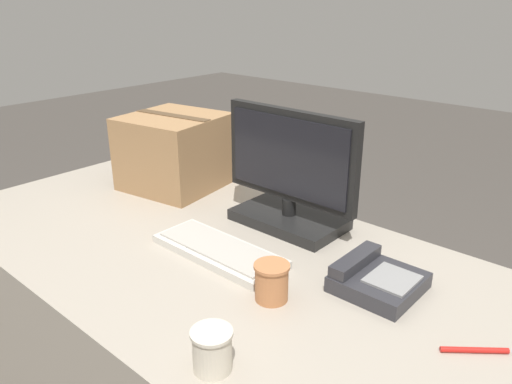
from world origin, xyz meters
name	(u,v)px	position (x,y,z in m)	size (l,w,h in m)	color
office_desk	(210,348)	(0.00, 0.00, 0.37)	(1.80, 0.90, 0.73)	#A89E8E
monitor	(290,180)	(0.09, 0.28, 0.88)	(0.47, 0.20, 0.37)	black
keyboard	(219,250)	(0.07, -0.01, 0.75)	(0.40, 0.16, 0.03)	beige
desk_phone	(376,279)	(0.48, 0.13, 0.76)	(0.19, 0.20, 0.07)	#2D2D33
paper_cup_left	(272,282)	(0.32, -0.08, 0.78)	(0.09, 0.09, 0.09)	#BC7547
paper_cup_right	(212,350)	(0.38, -0.34, 0.78)	(0.08, 0.08, 0.09)	beige
cardboard_box	(175,151)	(-0.45, 0.27, 0.87)	(0.38, 0.38, 0.27)	#9E754C
pen_marker	(474,350)	(0.75, 0.04, 0.74)	(0.11, 0.10, 0.01)	red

